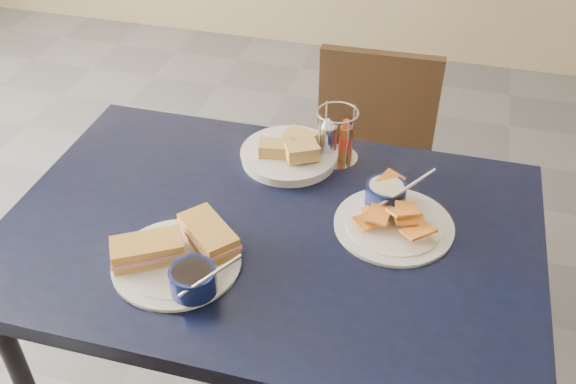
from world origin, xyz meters
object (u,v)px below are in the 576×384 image
(sandwich_plate, at_px, (181,255))
(plantain_plate, at_px, (391,212))
(chair_far, at_px, (371,162))
(bread_basket, at_px, (290,153))
(dining_table, at_px, (270,250))
(condiment_caddy, at_px, (334,139))

(sandwich_plate, height_order, plantain_plate, same)
(chair_far, distance_m, bread_basket, 0.57)
(bread_basket, bearing_deg, plantain_plate, -30.24)
(dining_table, bearing_deg, sandwich_plate, -130.34)
(bread_basket, height_order, condiment_caddy, condiment_caddy)
(plantain_plate, height_order, condiment_caddy, condiment_caddy)
(plantain_plate, height_order, bread_basket, plantain_plate)
(plantain_plate, xyz_separation_m, condiment_caddy, (-0.17, 0.20, 0.04))
(dining_table, distance_m, condiment_caddy, 0.32)
(sandwich_plate, relative_size, condiment_caddy, 2.22)
(dining_table, height_order, bread_basket, bread_basket)
(sandwich_plate, bearing_deg, dining_table, 49.66)
(chair_far, relative_size, sandwich_plate, 2.66)
(sandwich_plate, bearing_deg, chair_far, 73.55)
(dining_table, distance_m, chair_far, 0.75)
(chair_far, distance_m, plantain_plate, 0.70)
(dining_table, xyz_separation_m, bread_basket, (-0.02, 0.25, 0.09))
(dining_table, distance_m, plantain_plate, 0.28)
(dining_table, bearing_deg, chair_far, 80.31)
(sandwich_plate, xyz_separation_m, bread_basket, (0.11, 0.41, -0.01))
(chair_far, xyz_separation_m, sandwich_plate, (-0.26, -0.87, 0.32))
(chair_far, relative_size, condiment_caddy, 5.89)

